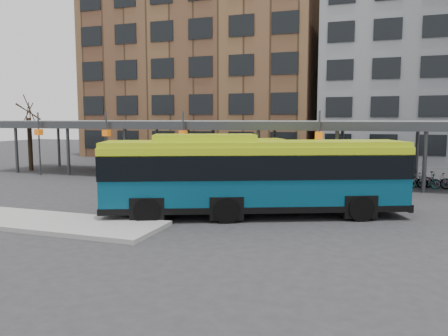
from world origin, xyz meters
TOP-DOWN VIEW (x-y plane):
  - ground at (0.00, 0.00)m, footprint 120.00×120.00m
  - boarding_island at (-5.50, -3.00)m, footprint 14.00×3.00m
  - canopy at (-0.06, 12.87)m, footprint 40.00×6.53m
  - tree at (-18.00, 12.00)m, footprint 1.64×1.64m
  - building_brick at (-10.00, 32.00)m, footprint 26.00×14.00m
  - bus_front at (4.13, 1.28)m, footprint 13.22×7.57m
  - bus_rear at (3.85, 8.68)m, footprint 11.14×7.45m
  - bike_rack at (12.17, 12.24)m, footprint 4.20×1.14m

SIDE VIEW (x-z plane):
  - ground at x=0.00m, z-range 0.00..0.00m
  - boarding_island at x=-5.50m, z-range 0.00..0.18m
  - bike_rack at x=12.17m, z-range -0.04..1.00m
  - bus_rear at x=3.85m, z-range 0.06..3.19m
  - bus_front at x=4.13m, z-range 0.07..3.70m
  - tree at x=-18.00m, z-range -0.36..5.23m
  - canopy at x=-0.06m, z-range 1.51..6.31m
  - building_brick at x=-10.00m, z-range 0.00..22.00m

